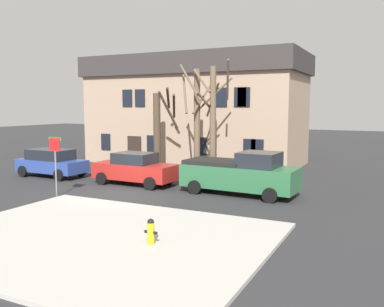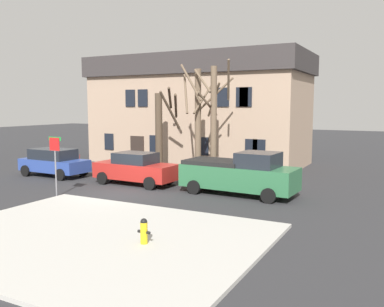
% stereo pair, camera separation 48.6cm
% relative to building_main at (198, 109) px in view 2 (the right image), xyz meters
% --- Properties ---
extents(ground_plane, '(120.00, 120.00, 0.00)m').
position_rel_building_main_xyz_m(ground_plane, '(1.67, -11.97, -3.99)').
color(ground_plane, '#2D2D30').
extents(sidewalk_slab, '(10.75, 8.43, 0.12)m').
position_rel_building_main_xyz_m(sidewalk_slab, '(5.12, -17.84, -3.93)').
color(sidewalk_slab, '#B7B5AD').
rests_on(sidewalk_slab, ground_plane).
extents(building_main, '(16.02, 7.24, 7.86)m').
position_rel_building_main_xyz_m(building_main, '(0.00, 0.00, 0.00)').
color(building_main, tan).
rests_on(building_main, ground_plane).
extents(tree_bare_near, '(1.78, 2.65, 5.41)m').
position_rel_building_main_xyz_m(tree_bare_near, '(0.12, -5.55, -1.21)').
color(tree_bare_near, '#4C3D2D').
rests_on(tree_bare_near, ground_plane).
extents(tree_bare_mid, '(2.45, 2.45, 6.57)m').
position_rel_building_main_xyz_m(tree_bare_mid, '(3.36, -6.75, -0.56)').
color(tree_bare_mid, brown).
rests_on(tree_bare_mid, ground_plane).
extents(tree_bare_far, '(2.48, 2.46, 6.72)m').
position_rel_building_main_xyz_m(tree_bare_far, '(4.35, -6.79, -0.47)').
color(tree_bare_far, brown).
rests_on(tree_bare_far, ground_plane).
extents(car_blue_wagon, '(4.37, 2.11, 1.66)m').
position_rel_building_main_xyz_m(car_blue_wagon, '(-4.98, -9.65, -3.12)').
color(car_blue_wagon, '#2D4799').
rests_on(car_blue_wagon, ground_plane).
extents(car_red_sedan, '(4.66, 2.14, 1.74)m').
position_rel_building_main_xyz_m(car_red_sedan, '(0.96, -9.52, -3.12)').
color(car_red_sedan, '#AD231E').
rests_on(car_red_sedan, ground_plane).
extents(pickup_truck_green, '(5.66, 2.49, 2.10)m').
position_rel_building_main_xyz_m(pickup_truck_green, '(6.92, -9.39, -2.97)').
color(pickup_truck_green, '#2D6B42').
rests_on(pickup_truck_green, ground_plane).
extents(fire_hydrant, '(0.42, 0.22, 0.78)m').
position_rel_building_main_xyz_m(fire_hydrant, '(7.06, -17.76, -3.47)').
color(fire_hydrant, gold).
rests_on(fire_hydrant, sidewalk_slab).
extents(street_sign_pole, '(0.76, 0.07, 2.83)m').
position_rel_building_main_xyz_m(street_sign_pole, '(-0.54, -13.82, -2.01)').
color(street_sign_pole, slate).
rests_on(street_sign_pole, ground_plane).
extents(bicycle_leaning, '(1.74, 0.29, 1.03)m').
position_rel_building_main_xyz_m(bicycle_leaning, '(-5.22, -6.97, -3.62)').
color(bicycle_leaning, black).
rests_on(bicycle_leaning, ground_plane).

